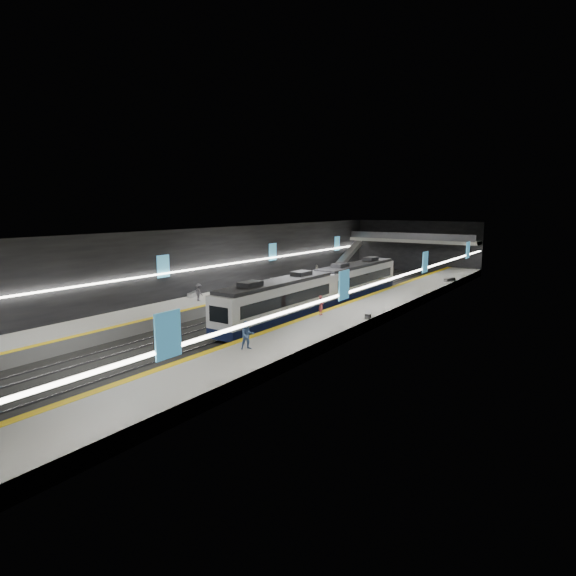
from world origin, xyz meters
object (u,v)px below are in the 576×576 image
Objects in this scene: bench_left_far at (276,279)px; bench_right_far at (449,280)px; train at (322,288)px; bench_left_near at (193,294)px; escalator at (348,255)px; passenger_right_b at (247,335)px; passenger_left_a at (317,272)px; passenger_left_b at (199,292)px; bench_right_near at (368,314)px; passenger_right_a at (321,305)px.

bench_left_far is 21.62m from bench_right_far.
bench_left_near is (-12.00, -5.88, -0.96)m from train.
bench_left_far is (-11.14, 7.63, -1.00)m from train.
escalator is at bearing 179.31° from bench_right_far.
passenger_right_b is at bearing -77.40° from bench_right_far.
passenger_right_b is (-2.48, -36.56, 0.73)m from bench_right_far.
passenger_left_a reaches higher than passenger_left_b.
passenger_right_b reaches higher than passenger_left_b.
escalator reaches higher than bench_right_far.
train is 26.61m from escalator.
bench_left_near is at bearing 162.36° from bench_right_near.
bench_right_near is 1.09× the size of passenger_right_a.
bench_right_far is (7.00, 19.39, -0.97)m from train.
bench_right_near is 1.06× the size of passenger_left_b.
escalator is 17.14m from bench_left_far.
passenger_right_a is 11.48m from passenger_right_b.
bench_right_far is at bearing -110.61° from passenger_left_b.
passenger_right_a is 21.30m from passenger_left_a.
escalator is 33.43m from bench_right_near.
escalator reaches higher than passenger_right_a.
bench_left_near is at bearing -17.73° from passenger_left_a.
passenger_right_a reaches higher than bench_left_far.
bench_right_far reaches higher than bench_left_far.
bench_left_far is 0.87× the size of bench_right_near.
train is at bearing 27.78° from passenger_left_a.
passenger_left_a is 19.66m from passenger_left_b.
escalator is 4.72× the size of passenger_right_a.
passenger_right_b is (15.66, -24.80, 0.76)m from bench_left_far.
bench_left_near is at bearing -20.88° from passenger_left_b.
bench_right_far is 1.03× the size of passenger_left_a.
passenger_left_b is (-13.12, -1.55, 0.02)m from passenger_right_a.
bench_right_near is at bearing 37.19° from passenger_left_a.
passenger_right_a is (3.35, -5.75, -0.35)m from train.
passenger_left_b is (0.23, -31.94, -1.03)m from escalator.
passenger_right_b is (4.52, -17.17, -0.24)m from train.
bench_left_near is 2.72m from passenger_left_b.
train is 6.66m from passenger_right_a.
bench_left_far is at bearing -93.83° from escalator.
passenger_right_b is at bearing 17.73° from passenger_left_a.
bench_right_near is at bearing -30.31° from train.
bench_right_near is at bearing -76.93° from passenger_right_a.
bench_left_near is 1.01× the size of passenger_right_b.
passenger_right_a is at bearing -18.60° from bench_left_far.
passenger_left_a is (-8.00, 12.28, -0.31)m from train.
escalator is at bearing -176.12° from passenger_left_a.
passenger_right_a reaches higher than bench_right_far.
train reaches higher than bench_left_far.
train reaches higher than bench_right_near.
passenger_right_b is at bearing 174.53° from passenger_right_a.
bench_left_near is at bearing 89.48° from passenger_right_b.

